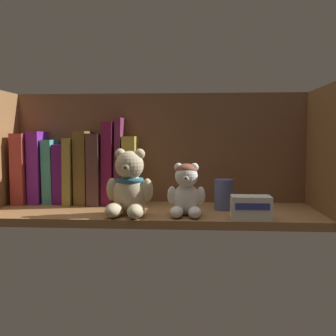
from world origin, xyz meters
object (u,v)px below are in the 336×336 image
small_product_box (251,207)px  book_3 (63,173)px  book_4 (74,171)px  teddy_bear_larger (129,187)px  book_1 (40,167)px  book_5 (85,167)px  book_2 (52,171)px  pillar_candle (223,195)px  book_0 (26,168)px  book_9 (131,170)px  book_6 (98,169)px  teddy_bear_smaller (186,191)px  book_7 (111,163)px  book_8 (120,161)px

small_product_box → book_3: bearing=158.1°
book_4 → small_product_box: (47.18, -20.20, -6.47)cm
teddy_bear_larger → book_4: bearing=137.3°
book_1 → book_5: 13.31cm
book_2 → book_1: bearing=180.0°
book_5 → pillar_candle: bearing=-12.7°
book_0 → book_9: book_0 is taller
book_6 → teddy_bear_smaller: bearing=-34.0°
book_3 → pillar_candle: (44.89, -8.66, -4.38)cm
book_0 → book_7: size_ratio=0.86×
book_1 → small_product_box: (57.23, -20.20, -7.42)cm
teddy_bear_smaller → book_9: bearing=133.0°
book_5 → pillar_candle: 39.94cm
book_6 → book_8: book_8 is taller
book_3 → book_9: bearing=0.0°
teddy_bear_smaller → pillar_candle: (9.39, 8.44, -2.03)cm
book_2 → book_3: book_2 is taller
book_7 → teddy_bear_smaller: (21.79, -17.10, -5.44)cm
book_6 → book_9: size_ratio=1.03×
book_7 → book_8: (2.74, 0.00, 0.59)cm
book_4 → pillar_candle: (41.75, -8.66, -5.22)cm
small_product_box → teddy_bear_smaller: bearing=168.2°
pillar_candle → book_3: bearing=169.1°
book_6 → book_7: book_7 is taller
book_3 → book_5: book_5 is taller
book_3 → pillar_candle: size_ratio=2.12×
book_5 → book_8: (10.04, 0.00, 1.84)cm
book_7 → teddy_bear_smaller: 28.23cm
book_4 → book_1: bearing=180.0°
book_4 → book_6: book_6 is taller
book_1 → book_3: 7.14cm
book_0 → teddy_bear_smaller: bearing=-20.3°
book_9 → pillar_candle: size_ratio=2.41×
book_5 → book_2: bearing=180.0°
book_2 → book_9: (22.92, 0.00, 0.50)cm
book_2 → teddy_bear_larger: (25.26, -17.27, -2.13)cm
book_2 → book_7: (17.11, 0.00, 2.45)cm
book_3 → book_4: book_4 is taller
teddy_bear_larger → book_8: bearing=107.4°
teddy_bear_larger → book_0: bearing=152.1°
book_2 → book_4: size_ratio=0.98×
book_6 → pillar_candle: book_6 is taller
book_0 → pillar_candle: bearing=-8.8°
book_8 → pillar_candle: bearing=-16.9°
book_1 → pillar_candle: book_1 is taller
book_3 → pillar_candle: 45.92cm
book_4 → book_6: 7.05cm
book_7 → pillar_candle: book_7 is taller
book_1 → book_3: bearing=0.0°
book_8 → pillar_candle: book_8 is taller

